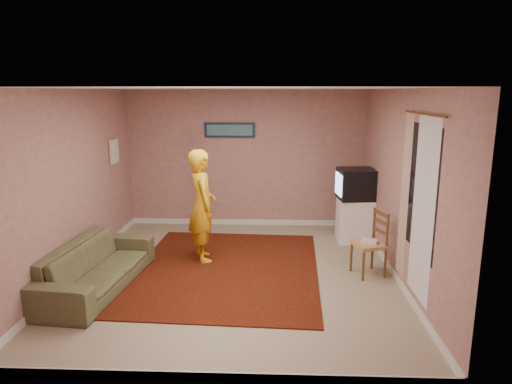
{
  "coord_description": "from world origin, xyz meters",
  "views": [
    {
      "loc": [
        0.53,
        -6.12,
        2.57
      ],
      "look_at": [
        0.27,
        0.6,
        1.08
      ],
      "focal_mm": 32.0,
      "sensor_mm": 36.0,
      "label": 1
    }
  ],
  "objects_px": {
    "chair_a": "(357,211)",
    "sofa": "(96,266)",
    "tv_cabinet": "(355,220)",
    "crt_tv": "(356,184)",
    "chair_b": "(369,237)",
    "person": "(202,206)"
  },
  "relations": [
    {
      "from": "chair_a",
      "to": "sofa",
      "type": "relative_size",
      "value": 0.23
    },
    {
      "from": "tv_cabinet",
      "to": "sofa",
      "type": "height_order",
      "value": "tv_cabinet"
    },
    {
      "from": "crt_tv",
      "to": "sofa",
      "type": "xyz_separation_m",
      "value": [
        -3.74,
        -2.12,
        -0.7
      ]
    },
    {
      "from": "tv_cabinet",
      "to": "sofa",
      "type": "distance_m",
      "value": 4.31
    },
    {
      "from": "chair_a",
      "to": "sofa",
      "type": "bearing_deg",
      "value": -134.48
    },
    {
      "from": "chair_b",
      "to": "chair_a",
      "type": "bearing_deg",
      "value": 158.65
    },
    {
      "from": "chair_a",
      "to": "chair_b",
      "type": "distance_m",
      "value": 1.56
    },
    {
      "from": "tv_cabinet",
      "to": "chair_b",
      "type": "bearing_deg",
      "value": -92.43
    },
    {
      "from": "chair_b",
      "to": "sofa",
      "type": "bearing_deg",
      "value": -98.38
    },
    {
      "from": "chair_a",
      "to": "person",
      "type": "relative_size",
      "value": 0.28
    },
    {
      "from": "chair_a",
      "to": "sofa",
      "type": "distance_m",
      "value": 4.36
    },
    {
      "from": "sofa",
      "to": "person",
      "type": "bearing_deg",
      "value": -42.72
    },
    {
      "from": "sofa",
      "to": "person",
      "type": "height_order",
      "value": "person"
    },
    {
      "from": "tv_cabinet",
      "to": "chair_a",
      "type": "height_order",
      "value": "chair_a"
    },
    {
      "from": "tv_cabinet",
      "to": "person",
      "type": "distance_m",
      "value": 2.74
    },
    {
      "from": "sofa",
      "to": "tv_cabinet",
      "type": "bearing_deg",
      "value": -54.76
    },
    {
      "from": "tv_cabinet",
      "to": "chair_a",
      "type": "distance_m",
      "value": 0.16
    },
    {
      "from": "tv_cabinet",
      "to": "person",
      "type": "relative_size",
      "value": 0.44
    },
    {
      "from": "sofa",
      "to": "crt_tv",
      "type": "bearing_deg",
      "value": -54.73
    },
    {
      "from": "tv_cabinet",
      "to": "chair_a",
      "type": "relative_size",
      "value": 1.57
    },
    {
      "from": "chair_b",
      "to": "person",
      "type": "bearing_deg",
      "value": -119.34
    },
    {
      "from": "chair_b",
      "to": "sofa",
      "type": "relative_size",
      "value": 0.25
    }
  ]
}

